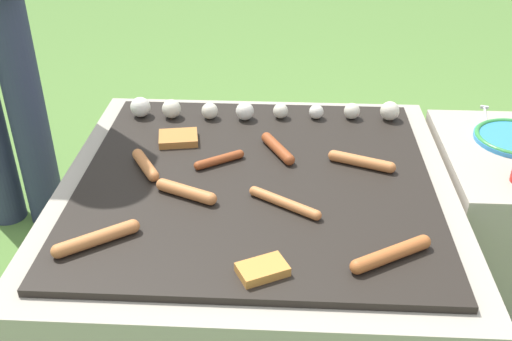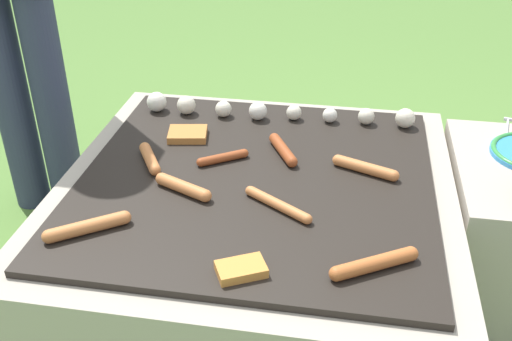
% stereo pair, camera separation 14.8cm
% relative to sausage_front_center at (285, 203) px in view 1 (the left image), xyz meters
% --- Properties ---
extents(ground_plane, '(14.00, 14.00, 0.00)m').
position_rel_sausage_front_center_xyz_m(ground_plane, '(-0.07, 0.13, -0.44)').
color(ground_plane, '#567F38').
extents(grill, '(0.99, 0.99, 0.43)m').
position_rel_sausage_front_center_xyz_m(grill, '(-0.07, 0.13, -0.23)').
color(grill, '#A89E8C').
rests_on(grill, ground_plane).
extents(side_ledge, '(0.41, 0.51, 0.43)m').
position_rel_sausage_front_center_xyz_m(side_ledge, '(0.64, 0.29, -0.22)').
color(side_ledge, '#A89E8C').
rests_on(side_ledge, ground_plane).
extents(sausage_back_right, '(0.09, 0.14, 0.03)m').
position_rel_sausage_front_center_xyz_m(sausage_back_right, '(-0.36, 0.15, 0.00)').
color(sausage_back_right, '#C6753D').
rests_on(sausage_back_right, grill).
extents(sausage_back_left, '(0.15, 0.09, 0.03)m').
position_rel_sausage_front_center_xyz_m(sausage_back_left, '(-0.23, 0.03, 0.00)').
color(sausage_back_left, '#C6753D').
rests_on(sausage_back_left, grill).
extents(sausage_back_center, '(0.12, 0.09, 0.02)m').
position_rel_sausage_front_center_xyz_m(sausage_back_center, '(-0.17, 0.19, -0.00)').
color(sausage_back_center, '#93421E').
rests_on(sausage_back_center, grill).
extents(sausage_front_center, '(0.17, 0.12, 0.02)m').
position_rel_sausage_front_center_xyz_m(sausage_front_center, '(0.00, 0.00, 0.00)').
color(sausage_front_center, '#C6753D').
rests_on(sausage_front_center, grill).
extents(sausage_mid_right, '(0.17, 0.08, 0.03)m').
position_rel_sausage_front_center_xyz_m(sausage_mid_right, '(0.20, 0.20, 0.00)').
color(sausage_mid_right, '#C6753D').
rests_on(sausage_mid_right, grill).
extents(sausage_front_left, '(0.18, 0.12, 0.03)m').
position_rel_sausage_front_center_xyz_m(sausage_front_left, '(0.22, -0.18, 0.00)').
color(sausage_front_left, '#B7602D').
rests_on(sausage_front_left, grill).
extents(sausage_front_right, '(0.16, 0.12, 0.03)m').
position_rel_sausage_front_center_xyz_m(sausage_front_right, '(-0.39, -0.16, 0.00)').
color(sausage_front_right, '#C6753D').
rests_on(sausage_front_right, grill).
extents(sausage_mid_left, '(0.09, 0.15, 0.03)m').
position_rel_sausage_front_center_xyz_m(sausage_mid_left, '(-0.02, 0.25, 0.00)').
color(sausage_mid_left, '#93421E').
rests_on(sausage_mid_left, grill).
extents(bread_slice_left, '(0.12, 0.10, 0.02)m').
position_rel_sausage_front_center_xyz_m(bread_slice_left, '(-0.30, 0.31, -0.00)').
color(bread_slice_left, '#B27033').
rests_on(bread_slice_left, grill).
extents(bread_slice_right, '(0.11, 0.10, 0.02)m').
position_rel_sausage_front_center_xyz_m(bread_slice_right, '(-0.04, -0.23, -0.00)').
color(bread_slice_right, '#D18438').
rests_on(bread_slice_right, grill).
extents(mushroom_row, '(0.80, 0.08, 0.06)m').
position_rel_sausage_front_center_xyz_m(mushroom_row, '(-0.10, 0.46, 0.01)').
color(mushroom_row, silver).
rests_on(mushroom_row, grill).
extents(fork_utensil, '(0.06, 0.20, 0.01)m').
position_rel_sausage_front_center_xyz_m(fork_utensil, '(0.59, 0.49, -0.01)').
color(fork_utensil, silver).
rests_on(fork_utensil, side_ledge).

